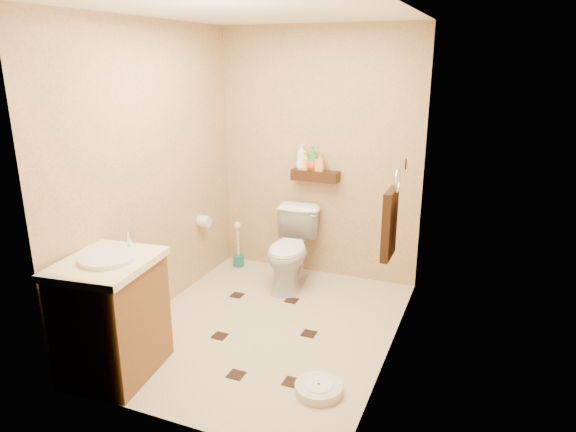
% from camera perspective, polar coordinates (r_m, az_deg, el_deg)
% --- Properties ---
extents(ground, '(2.50, 2.50, 0.00)m').
position_cam_1_polar(ground, '(4.28, -2.51, -12.21)').
color(ground, beige).
rests_on(ground, ground).
extents(wall_back, '(2.00, 0.04, 2.40)m').
position_cam_1_polar(wall_back, '(4.98, 3.38, 6.71)').
color(wall_back, tan).
rests_on(wall_back, ground).
extents(wall_front, '(2.00, 0.04, 2.40)m').
position_cam_1_polar(wall_front, '(2.80, -13.58, -2.05)').
color(wall_front, tan).
rests_on(wall_front, ground).
extents(wall_left, '(0.04, 2.50, 2.40)m').
position_cam_1_polar(wall_left, '(4.35, -14.81, 4.65)').
color(wall_left, tan).
rests_on(wall_left, ground).
extents(wall_right, '(0.04, 2.50, 2.40)m').
position_cam_1_polar(wall_right, '(3.55, 12.08, 2.08)').
color(wall_right, tan).
rests_on(wall_right, ground).
extents(ceiling, '(2.00, 2.50, 0.02)m').
position_cam_1_polar(ceiling, '(3.75, -3.02, 21.74)').
color(ceiling, white).
rests_on(ceiling, wall_back).
extents(wall_shelf, '(0.46, 0.14, 0.10)m').
position_cam_1_polar(wall_shelf, '(4.94, 3.04, 4.50)').
color(wall_shelf, '#3E1F11').
rests_on(wall_shelf, wall_back).
extents(floor_accents, '(1.07, 1.31, 0.01)m').
position_cam_1_polar(floor_accents, '(4.19, -2.68, -12.86)').
color(floor_accents, black).
rests_on(floor_accents, ground).
extents(toilet, '(0.49, 0.76, 0.73)m').
position_cam_1_polar(toilet, '(4.86, 0.33, -3.73)').
color(toilet, white).
rests_on(toilet, ground).
extents(vanity, '(0.64, 0.74, 0.97)m').
position_cam_1_polar(vanity, '(3.73, -18.95, -10.43)').
color(vanity, brown).
rests_on(vanity, ground).
extents(bathroom_scale, '(0.36, 0.36, 0.06)m').
position_cam_1_polar(bathroom_scale, '(3.55, 3.42, -18.57)').
color(bathroom_scale, silver).
rests_on(bathroom_scale, ground).
extents(toilet_brush, '(0.11, 0.11, 0.48)m').
position_cam_1_polar(toilet_brush, '(5.40, -5.55, -3.86)').
color(toilet_brush, '#1A6A5E').
rests_on(toilet_brush, ground).
extents(towel_ring, '(0.12, 0.30, 0.76)m').
position_cam_1_polar(towel_ring, '(3.87, 11.28, -0.54)').
color(towel_ring, silver).
rests_on(towel_ring, wall_right).
extents(toilet_paper, '(0.12, 0.11, 0.12)m').
position_cam_1_polar(toilet_paper, '(4.99, -9.30, -0.57)').
color(toilet_paper, silver).
rests_on(toilet_paper, wall_left).
extents(bottle_a, '(0.14, 0.14, 0.25)m').
position_cam_1_polar(bottle_a, '(4.95, 1.51, 6.61)').
color(bottle_a, white).
rests_on(bottle_a, wall_shelf).
extents(bottle_b, '(0.10, 0.10, 0.17)m').
position_cam_1_polar(bottle_b, '(4.94, 1.99, 6.14)').
color(bottle_b, yellow).
rests_on(bottle_b, wall_shelf).
extents(bottle_c, '(0.16, 0.16, 0.15)m').
position_cam_1_polar(bottle_c, '(4.92, 2.74, 5.93)').
color(bottle_c, '#CF4618').
rests_on(bottle_c, wall_shelf).
extents(bottle_d, '(0.13, 0.13, 0.23)m').
position_cam_1_polar(bottle_d, '(4.91, 2.79, 6.41)').
color(bottle_d, green).
rests_on(bottle_d, wall_shelf).
extents(bottle_e, '(0.08, 0.09, 0.17)m').
position_cam_1_polar(bottle_e, '(4.90, 3.55, 6.02)').
color(bottle_e, '#E09D4A').
rests_on(bottle_e, wall_shelf).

